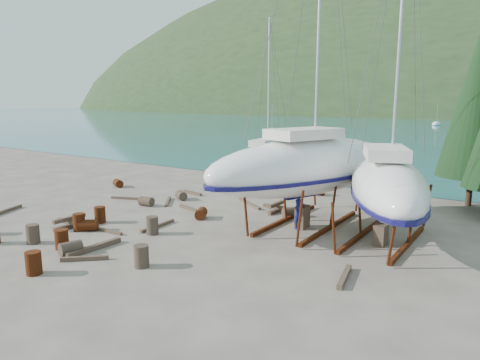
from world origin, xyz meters
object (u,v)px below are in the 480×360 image
Objects in this scene: large_sailboat_far at (387,183)px; large_sailboat_near at (309,165)px; worker at (299,211)px; small_sailboat_shore at (265,158)px.

large_sailboat_near is at bearing 151.44° from large_sailboat_far.
large_sailboat_near reaches higher than large_sailboat_far.
large_sailboat_far is 4.53m from worker.
large_sailboat_near reaches higher than small_sailboat_shore.
small_sailboat_shore is at bearing 152.23° from large_sailboat_near.
small_sailboat_shore is at bearing 120.83° from large_sailboat_far.
large_sailboat_far is at bearing -45.10° from small_sailboat_shore.
large_sailboat_far reaches higher than worker.
large_sailboat_far is 1.34× the size of small_sailboat_shore.
large_sailboat_far is at bearing -76.79° from worker.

